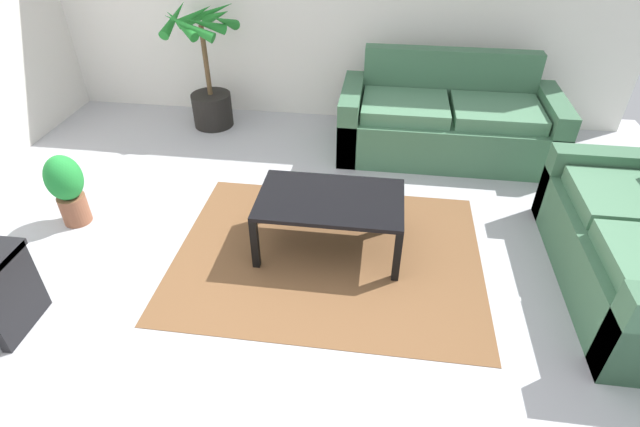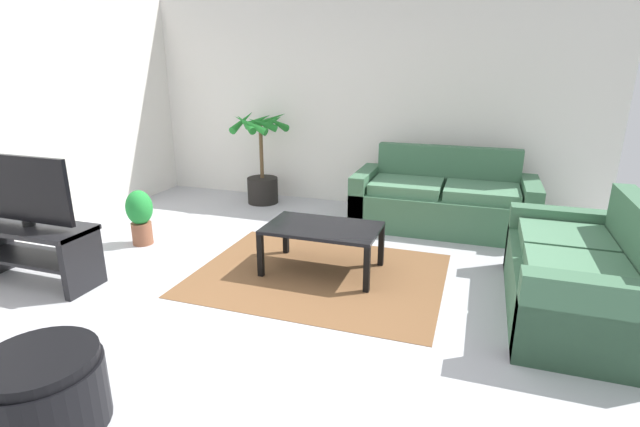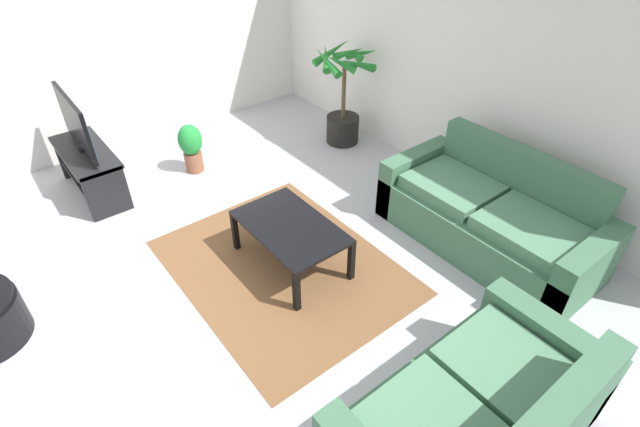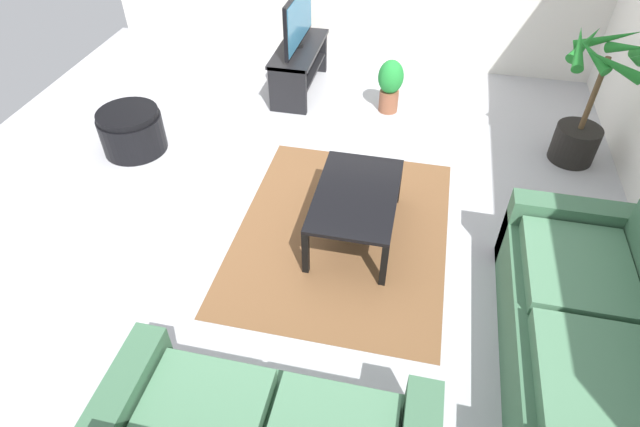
% 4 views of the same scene
% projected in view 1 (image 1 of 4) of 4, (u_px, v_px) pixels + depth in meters
% --- Properties ---
extents(ground_plane, '(6.60, 6.60, 0.00)m').
position_uv_depth(ground_plane, '(285.00, 309.00, 3.15)').
color(ground_plane, '#B2B2B7').
extents(couch_main, '(2.01, 0.90, 0.90)m').
position_uv_depth(couch_main, '(447.00, 123.00, 4.68)').
color(couch_main, '#3F6B4C').
rests_on(couch_main, ground).
extents(coffee_table, '(1.02, 0.63, 0.43)m').
position_uv_depth(coffee_table, '(330.00, 204.00, 3.44)').
color(coffee_table, black).
rests_on(coffee_table, ground).
extents(area_rug, '(2.20, 1.70, 0.01)m').
position_uv_depth(area_rug, '(328.00, 254.00, 3.58)').
color(area_rug, brown).
rests_on(area_rug, ground).
extents(potted_palm, '(0.67, 0.68, 1.24)m').
position_uv_depth(potted_palm, '(208.00, 77.00, 5.03)').
color(potted_palm, black).
rests_on(potted_palm, ground).
extents(potted_plant_small, '(0.27, 0.27, 0.59)m').
position_uv_depth(potted_plant_small, '(67.00, 187.00, 3.73)').
color(potted_plant_small, brown).
rests_on(potted_plant_small, ground).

